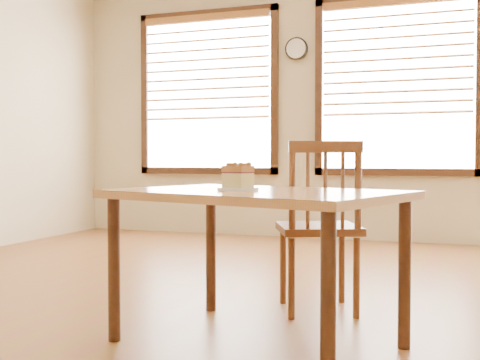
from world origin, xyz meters
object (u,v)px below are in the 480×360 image
object	(u,v)px
cafe_chair_main	(320,226)
cake_slice	(238,175)
wall_clock	(296,49)
plate	(238,189)
cafe_table_main	(256,208)

from	to	relation	value
cafe_chair_main	cake_slice	distance (m)	0.86
wall_clock	cake_slice	distance (m)	4.25
plate	cake_slice	world-z (taller)	cake_slice
cafe_table_main	cake_slice	xyz separation A→B (m)	(-0.07, -0.06, 0.16)
wall_clock	cake_slice	world-z (taller)	wall_clock
cafe_table_main	cake_slice	bearing A→B (deg)	-123.43
wall_clock	cafe_chair_main	bearing A→B (deg)	-73.29
plate	cake_slice	bearing A→B (deg)	-136.36
cafe_table_main	cake_slice	world-z (taller)	cake_slice
cafe_chair_main	cake_slice	size ratio (longest dim) A/B	6.63
plate	wall_clock	bearing A→B (deg)	100.43
cafe_chair_main	plate	world-z (taller)	cafe_chair_main
cafe_table_main	plate	xyz separation A→B (m)	(-0.07, -0.06, 0.09)
cafe_chair_main	cake_slice	xyz separation A→B (m)	(-0.23, -0.77, 0.31)
cafe_chair_main	plate	distance (m)	0.84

